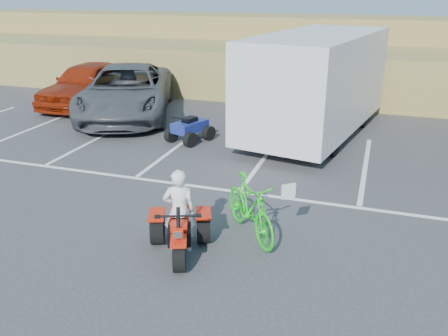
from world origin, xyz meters
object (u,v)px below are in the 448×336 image
(green_dirt_bike, at_px, (250,207))
(red_car, at_px, (88,84))
(grey_pickup, at_px, (127,91))
(cargo_trailer, at_px, (317,82))
(quad_atv_green, at_px, (276,142))
(rider, at_px, (179,211))
(quad_atv_blue, at_px, (190,141))
(red_trike_atv, at_px, (180,254))

(green_dirt_bike, height_order, red_car, red_car)
(grey_pickup, xyz_separation_m, cargo_trailer, (6.83, -0.27, 0.80))
(quad_atv_green, bearing_deg, green_dirt_bike, -61.95)
(red_car, relative_size, quad_atv_green, 3.73)
(quad_atv_green, bearing_deg, rider, -71.76)
(cargo_trailer, xyz_separation_m, quad_atv_blue, (-3.49, -1.89, -1.71))
(red_car, distance_m, quad_atv_blue, 6.56)
(green_dirt_bike, distance_m, grey_pickup, 9.89)
(grey_pickup, height_order, quad_atv_blue, grey_pickup)
(red_car, bearing_deg, quad_atv_green, -17.97)
(cargo_trailer, distance_m, quad_atv_blue, 4.32)
(green_dirt_bike, distance_m, quad_atv_blue, 6.15)
(rider, xyz_separation_m, cargo_trailer, (1.22, 7.94, 0.93))
(rider, distance_m, quad_atv_blue, 6.51)
(red_trike_atv, relative_size, quad_atv_blue, 1.16)
(red_trike_atv, height_order, grey_pickup, grey_pickup)
(cargo_trailer, bearing_deg, quad_atv_blue, -140.77)
(rider, xyz_separation_m, green_dirt_bike, (1.04, 0.90, -0.19))
(green_dirt_bike, bearing_deg, quad_atv_blue, 82.34)
(grey_pickup, relative_size, quad_atv_blue, 5.04)
(quad_atv_blue, bearing_deg, red_car, 170.44)
(red_car, xyz_separation_m, quad_atv_blue, (5.67, -3.19, -0.85))
(rider, relative_size, quad_atv_green, 1.16)
(red_car, distance_m, cargo_trailer, 9.30)
(grey_pickup, bearing_deg, red_trike_atv, -77.00)
(quad_atv_blue, bearing_deg, grey_pickup, 166.95)
(red_trike_atv, height_order, cargo_trailer, cargo_trailer)
(red_car, height_order, quad_atv_blue, red_car)
(red_car, bearing_deg, quad_atv_blue, -30.43)
(grey_pickup, distance_m, cargo_trailer, 6.89)
(red_trike_atv, distance_m, quad_atv_green, 6.89)
(red_trike_atv, xyz_separation_m, green_dirt_bike, (0.98, 1.04, 0.59))
(green_dirt_bike, xyz_separation_m, quad_atv_green, (-0.79, 5.85, -0.59))
(red_car, xyz_separation_m, cargo_trailer, (9.17, -1.30, 0.85))
(red_trike_atv, distance_m, grey_pickup, 10.13)
(red_car, distance_m, quad_atv_green, 8.62)
(red_trike_atv, distance_m, cargo_trailer, 8.34)
(quad_atv_blue, height_order, quad_atv_green, quad_atv_green)
(red_trike_atv, height_order, red_car, red_car)
(rider, height_order, green_dirt_bike, rider)
(grey_pickup, relative_size, red_car, 1.30)
(rider, bearing_deg, quad_atv_green, -113.98)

